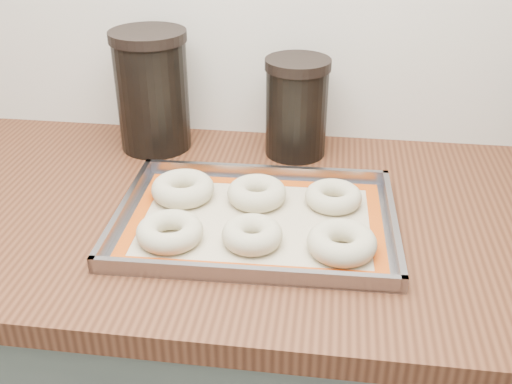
# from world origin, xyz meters

# --- Properties ---
(countertop) EXTENTS (3.06, 0.68, 0.04)m
(countertop) POSITION_xyz_m (0.00, 1.68, 0.88)
(countertop) COLOR #59301A
(countertop) RESTS_ON cabinet
(baking_tray) EXTENTS (0.47, 0.34, 0.03)m
(baking_tray) POSITION_xyz_m (-0.20, 1.62, 0.91)
(baking_tray) COLOR gray
(baking_tray) RESTS_ON countertop
(baking_mat) EXTENTS (0.43, 0.30, 0.00)m
(baking_mat) POSITION_xyz_m (-0.20, 1.62, 0.90)
(baking_mat) COLOR #C6B793
(baking_mat) RESTS_ON baking_tray
(bagel_front_left) EXTENTS (0.12, 0.12, 0.03)m
(bagel_front_left) POSITION_xyz_m (-0.32, 1.55, 0.92)
(bagel_front_left) COLOR beige
(bagel_front_left) RESTS_ON baking_mat
(bagel_front_mid) EXTENTS (0.11, 0.11, 0.04)m
(bagel_front_mid) POSITION_xyz_m (-0.19, 1.56, 0.92)
(bagel_front_mid) COLOR beige
(bagel_front_mid) RESTS_ON baking_mat
(bagel_front_right) EXTENTS (0.11, 0.11, 0.04)m
(bagel_front_right) POSITION_xyz_m (-0.05, 1.55, 0.92)
(bagel_front_right) COLOR beige
(bagel_front_right) RESTS_ON baking_mat
(bagel_back_left) EXTENTS (0.11, 0.11, 0.04)m
(bagel_back_left) POSITION_xyz_m (-0.34, 1.68, 0.92)
(bagel_back_left) COLOR beige
(bagel_back_left) RESTS_ON baking_mat
(bagel_back_mid) EXTENTS (0.11, 0.11, 0.04)m
(bagel_back_mid) POSITION_xyz_m (-0.20, 1.69, 0.92)
(bagel_back_mid) COLOR beige
(bagel_back_mid) RESTS_ON baking_mat
(bagel_back_right) EXTENTS (0.12, 0.12, 0.03)m
(bagel_back_right) POSITION_xyz_m (-0.07, 1.70, 0.92)
(bagel_back_right) COLOR beige
(bagel_back_right) RESTS_ON baking_mat
(canister_left) EXTENTS (0.15, 0.15, 0.24)m
(canister_left) POSITION_xyz_m (-0.45, 1.90, 1.02)
(canister_left) COLOR black
(canister_left) RESTS_ON countertop
(canister_mid) EXTENTS (0.13, 0.13, 0.20)m
(canister_mid) POSITION_xyz_m (-0.15, 1.91, 1.00)
(canister_mid) COLOR black
(canister_mid) RESTS_ON countertop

